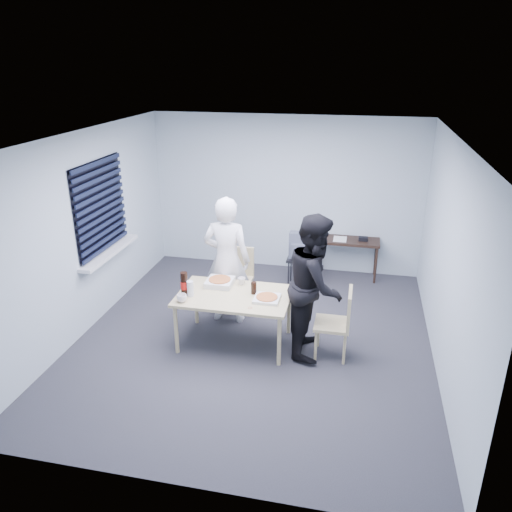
% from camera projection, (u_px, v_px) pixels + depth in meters
% --- Properties ---
extents(room, '(5.00, 5.00, 5.00)m').
position_uv_depth(room, '(103.00, 214.00, 6.80)').
color(room, '#2C2C31').
rests_on(room, ground).
extents(dining_table, '(1.40, 0.89, 0.68)m').
position_uv_depth(dining_table, '(234.00, 299.00, 6.23)').
color(dining_table, '#D5C08A').
rests_on(dining_table, ground).
extents(chair_far, '(0.42, 0.42, 0.89)m').
position_uv_depth(chair_far, '(238.00, 273.00, 7.24)').
color(chair_far, '#D5C08A').
rests_on(chair_far, ground).
extents(chair_right, '(0.42, 0.42, 0.89)m').
position_uv_depth(chair_right, '(340.00, 319.00, 5.98)').
color(chair_right, '#D5C08A').
rests_on(chair_right, ground).
extents(person_white, '(0.65, 0.42, 1.77)m').
position_uv_depth(person_white, '(227.00, 260.00, 6.72)').
color(person_white, white).
rests_on(person_white, ground).
extents(person_black, '(0.47, 0.86, 1.77)m').
position_uv_depth(person_black, '(315.00, 285.00, 5.99)').
color(person_black, black).
rests_on(person_black, ground).
extents(side_table, '(0.98, 0.44, 0.66)m').
position_uv_depth(side_table, '(349.00, 244.00, 8.19)').
color(side_table, black).
rests_on(side_table, ground).
extents(stool, '(0.35, 0.35, 0.48)m').
position_uv_depth(stool, '(298.00, 264.00, 7.92)').
color(stool, black).
rests_on(stool, ground).
extents(backpack, '(0.30, 0.22, 0.42)m').
position_uv_depth(backpack, '(299.00, 246.00, 7.80)').
color(backpack, slate).
rests_on(backpack, stool).
extents(pizza_box_a, '(0.34, 0.34, 0.08)m').
position_uv_depth(pizza_box_a, '(220.00, 282.00, 6.46)').
color(pizza_box_a, silver).
rests_on(pizza_box_a, dining_table).
extents(pizza_box_b, '(0.31, 0.31, 0.04)m').
position_uv_depth(pizza_box_b, '(267.00, 298.00, 6.07)').
color(pizza_box_b, silver).
rests_on(pizza_box_b, dining_table).
extents(mug_a, '(0.17, 0.17, 0.10)m').
position_uv_depth(mug_a, '(182.00, 298.00, 6.01)').
color(mug_a, white).
rests_on(mug_a, dining_table).
extents(mug_b, '(0.10, 0.10, 0.09)m').
position_uv_depth(mug_b, '(242.00, 281.00, 6.47)').
color(mug_b, white).
rests_on(mug_b, dining_table).
extents(cola_glass, '(0.08, 0.08, 0.16)m').
position_uv_depth(cola_glass, '(254.00, 288.00, 6.20)').
color(cola_glass, black).
rests_on(cola_glass, dining_table).
extents(soda_bottle, '(0.09, 0.09, 0.30)m').
position_uv_depth(soda_bottle, '(184.00, 284.00, 6.16)').
color(soda_bottle, black).
rests_on(soda_bottle, dining_table).
extents(plastic_cups, '(0.08, 0.08, 0.20)m').
position_uv_depth(plastic_cups, '(190.00, 289.00, 6.14)').
color(plastic_cups, silver).
rests_on(plastic_cups, dining_table).
extents(rubber_band, '(0.06, 0.06, 0.00)m').
position_uv_depth(rubber_band, '(250.00, 308.00, 5.88)').
color(rubber_band, red).
rests_on(rubber_band, dining_table).
extents(papers, '(0.24, 0.31, 0.00)m').
position_uv_depth(papers, '(340.00, 239.00, 8.18)').
color(papers, white).
rests_on(papers, side_table).
extents(black_box, '(0.15, 0.11, 0.06)m').
position_uv_depth(black_box, '(363.00, 239.00, 8.10)').
color(black_box, black).
rests_on(black_box, side_table).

